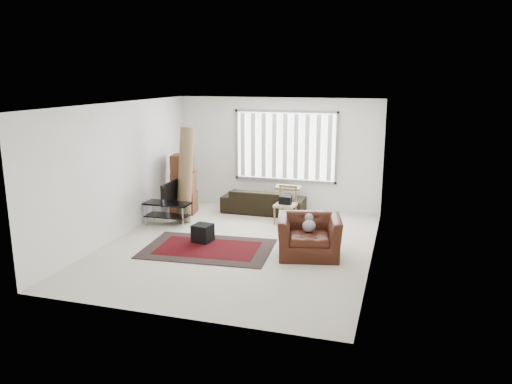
# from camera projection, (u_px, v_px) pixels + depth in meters

# --- Properties ---
(room) EXTENTS (6.00, 6.02, 2.71)m
(room) POSITION_uv_depth(u_px,v_px,m) (248.00, 152.00, 9.67)
(room) COLOR beige
(room) RESTS_ON ground
(persian_rug) EXTENTS (2.50, 1.77, 0.02)m
(persian_rug) POSITION_uv_depth(u_px,v_px,m) (208.00, 248.00, 9.44)
(persian_rug) COLOR black
(persian_rug) RESTS_ON ground
(tv_stand) EXTENTS (1.00, 0.45, 0.50)m
(tv_stand) POSITION_uv_depth(u_px,v_px,m) (167.00, 209.00, 10.92)
(tv_stand) COLOR black
(tv_stand) RESTS_ON ground
(tv) EXTENTS (0.10, 0.81, 0.46)m
(tv) POSITION_uv_depth(u_px,v_px,m) (167.00, 192.00, 10.83)
(tv) COLOR black
(tv) RESTS_ON tv_stand
(subwoofer) EXTENTS (0.39, 0.39, 0.35)m
(subwoofer) POSITION_uv_depth(u_px,v_px,m) (203.00, 233.00, 9.78)
(subwoofer) COLOR black
(subwoofer) RESTS_ON persian_rug
(moving_boxes) EXTENTS (0.65, 0.60, 1.39)m
(moving_boxes) POSITION_uv_depth(u_px,v_px,m) (183.00, 186.00, 11.79)
(moving_boxes) COLOR #5A311C
(moving_boxes) RESTS_ON ground
(white_flatpack) EXTENTS (0.51, 0.23, 0.63)m
(white_flatpack) POSITION_uv_depth(u_px,v_px,m) (177.00, 200.00, 11.85)
(white_flatpack) COLOR silver
(white_flatpack) RESTS_ON ground
(rolled_rug) EXTENTS (0.36, 0.67, 2.11)m
(rolled_rug) POSITION_uv_depth(u_px,v_px,m) (185.00, 175.00, 11.10)
(rolled_rug) COLOR brown
(rolled_rug) RESTS_ON ground
(sofa) EXTENTS (1.95, 0.84, 0.75)m
(sofa) POSITION_uv_depth(u_px,v_px,m) (264.00, 197.00, 11.86)
(sofa) COLOR black
(sofa) RESTS_ON ground
(side_chair) EXTENTS (0.47, 0.47, 0.82)m
(side_chair) POSITION_uv_depth(u_px,v_px,m) (286.00, 203.00, 11.02)
(side_chair) COLOR tan
(side_chair) RESTS_ON ground
(armchair) EXTENTS (1.31, 1.20, 0.84)m
(armchair) POSITION_uv_depth(u_px,v_px,m) (309.00, 233.00, 9.03)
(armchair) COLOR #3A160C
(armchair) RESTS_ON ground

